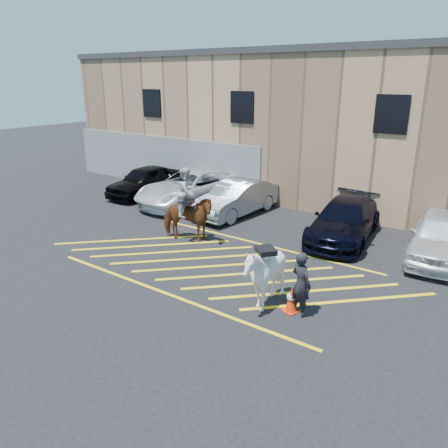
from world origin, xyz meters
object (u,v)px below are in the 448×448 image
Objects in this scene: car_white_pickup at (191,188)px; mounted_bay at (187,212)px; saddled_white at (265,275)px; traffic_cone at (292,299)px; handler at (301,284)px; car_blue_suv at (345,220)px; car_white_suv at (442,236)px; car_black_suv at (145,181)px; car_silver_sedan at (237,198)px.

mounted_bay is (3.15, -4.02, 0.32)m from car_white_pickup.
traffic_cone is at bearing 13.26° from saddled_white.
handler is 0.62× the size of mounted_bay.
car_white_suv is (3.43, 0.04, 0.07)m from car_blue_suv.
saddled_white reaches higher than traffic_cone.
car_white_pickup is 3.38× the size of handler.
car_white_pickup reaches higher than car_blue_suv.
car_white_suv reaches higher than car_black_suv.
handler is 6.48m from mounted_bay.
car_white_pickup reaches higher than traffic_cone.
handler is (6.34, -6.36, 0.11)m from car_silver_sedan.
saddled_white is at bearing -47.16° from car_silver_sedan.
mounted_bay is at bearing 156.47° from traffic_cone.
traffic_cone is at bearing -89.13° from car_blue_suv.
car_black_suv is 13.59m from traffic_cone.
mounted_bay is at bearing -81.17° from car_silver_sedan.
car_white_pickup is at bearing 0.31° from car_black_suv.
car_white_pickup is at bearing 143.73° from traffic_cone.
car_white_suv is 6.73m from traffic_cone.
car_silver_sedan is (5.88, -0.02, -0.01)m from car_black_suv.
mounted_bay reaches higher than traffic_cone.
car_white_pickup reaches higher than car_silver_sedan.
car_white_suv is at bearing 63.45° from saddled_white.
handler is 0.78× the size of saddled_white.
saddled_white reaches higher than car_silver_sedan.
mounted_bay reaches higher than saddled_white.
car_white_pickup is (3.09, 0.13, 0.05)m from car_black_suv.
car_blue_suv is at bearing -57.90° from handler.
car_white_pickup is at bearing -14.36° from handler.
handler reaches higher than car_silver_sedan.
car_silver_sedan reaches higher than car_blue_suv.
car_black_suv is 14.46m from car_white_suv.
car_blue_suv reaches higher than traffic_cone.
traffic_cone is (-0.24, -0.01, -0.51)m from handler.
car_white_pickup is at bearing -179.62° from car_silver_sedan.
car_blue_suv is at bearing 91.98° from saddled_white.
handler reaches higher than car_white_pickup.
car_silver_sedan is 6.41× the size of traffic_cone.
mounted_bay is at bearing -150.12° from car_blue_suv.
car_white_suv is at bearing -88.53° from handler.
car_white_pickup reaches higher than car_white_suv.
saddled_white reaches higher than car_blue_suv.
car_white_pickup is 1.16× the size of car_blue_suv.
car_white_pickup is 5.12m from mounted_bay.
car_white_pickup is at bearing 172.51° from car_white_suv.
car_white_pickup is 8.15× the size of traffic_cone.
saddled_white is (5.00, -2.67, -0.22)m from mounted_bay.
car_blue_suv is 7.04× the size of traffic_cone.
car_blue_suv is (5.14, -0.17, -0.02)m from car_silver_sedan.
car_silver_sedan is 1.64× the size of mounted_bay.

